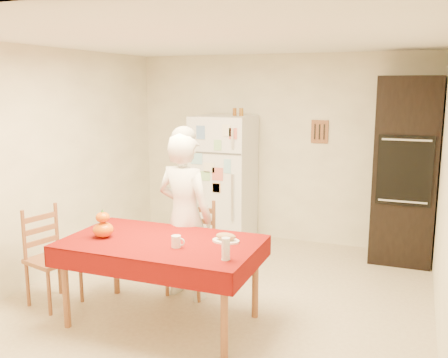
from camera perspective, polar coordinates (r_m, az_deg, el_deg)
The scene contains 17 objects.
floor at distance 5.05m, azimuth -0.89°, elevation -13.86°, with size 4.50×4.50×0.00m, color tan.
room_shell at distance 4.62m, azimuth -0.93°, elevation 4.78°, with size 4.02×4.52×2.51m.
refrigerator at distance 6.69m, azimuth -0.03°, elevation -0.04°, with size 0.75×0.74×1.70m.
oven_cabinet at distance 6.26m, azimuth 19.99°, elevation 0.89°, with size 0.70×0.62×2.20m.
dining_table at distance 4.44m, azimuth -7.14°, elevation -7.84°, with size 1.70×1.00×0.76m.
chair_far at distance 5.14m, azimuth -3.51°, elevation -7.34°, with size 0.45×0.43×0.95m.
chair_left at distance 5.14m, azimuth -19.40°, elevation -7.95°, with size 0.49×0.51×0.95m.
seated_woman at distance 4.92m, azimuth -4.50°, elevation -4.30°, with size 0.60×0.40×1.66m, color silver.
coffee_mug at distance 4.21m, azimuth -5.49°, elevation -7.12°, with size 0.08×0.08×0.10m, color white.
pumpkin_lower at distance 4.58m, azimuth -13.64°, elevation -5.66°, with size 0.18×0.18×0.14m, color #E44E05.
pumpkin_upper at distance 4.55m, azimuth -13.70°, elevation -4.27°, with size 0.12×0.12×0.09m, color #E05405.
wine_glass at distance 3.90m, azimuth 0.20°, elevation -7.98°, with size 0.07×0.07×0.18m, color silver.
bread_plate at distance 4.34m, azimuth 0.21°, elevation -7.09°, with size 0.24×0.24×0.02m, color white.
bread_loaf at distance 4.33m, azimuth 0.21°, elevation -6.58°, with size 0.18×0.10×0.06m, color #A0844E.
spice_jar_left at distance 6.59m, azimuth 1.22°, elevation 7.68°, with size 0.05×0.05×0.10m, color brown.
spice_jar_mid at distance 6.55m, azimuth 2.01°, elevation 7.66°, with size 0.05×0.05×0.10m, color #99611B.
spice_jar_right at distance 6.56m, azimuth 1.97°, elevation 7.66°, with size 0.05×0.05×0.10m, color #8E5219.
Camera 1 is at (1.73, -4.25, 2.10)m, focal length 40.00 mm.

